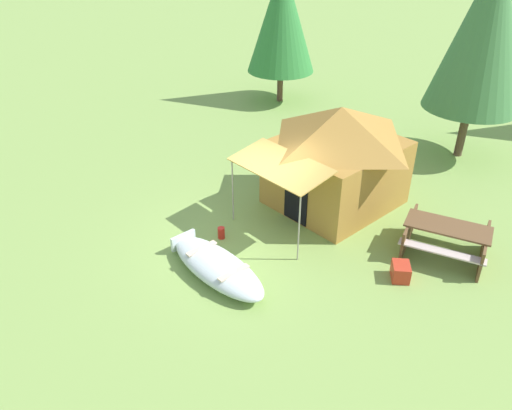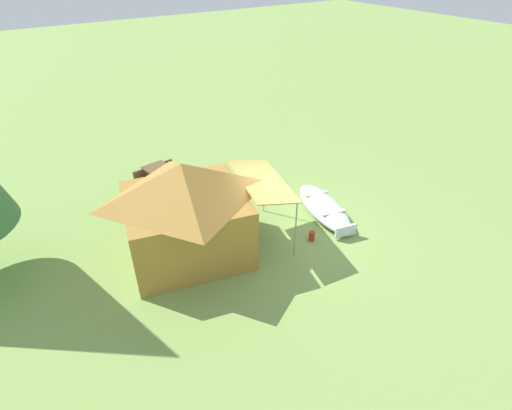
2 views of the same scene
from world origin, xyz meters
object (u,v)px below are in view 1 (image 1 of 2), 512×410
at_px(cooler_box, 401,272).
at_px(canvas_cabin_tent, 337,155).
at_px(pine_tree_back_left, 486,29).
at_px(beached_rowboat, 217,266).
at_px(fuel_can, 221,233).
at_px(picnic_table, 446,236).
at_px(pine_tree_far_center, 282,18).

bearing_deg(cooler_box, canvas_cabin_tent, 141.93).
relative_size(cooler_box, pine_tree_back_left, 0.07).
height_order(beached_rowboat, cooler_box, beached_rowboat).
distance_m(beached_rowboat, fuel_can, 1.42).
relative_size(picnic_table, pine_tree_back_left, 0.33).
bearing_deg(pine_tree_far_center, pine_tree_back_left, -8.38).
distance_m(beached_rowboat, cooler_box, 3.96).
bearing_deg(pine_tree_far_center, cooler_box, -44.72).
height_order(picnic_table, pine_tree_far_center, pine_tree_far_center).
xyz_separation_m(canvas_cabin_tent, fuel_can, (-1.45, -3.08, -1.25)).
height_order(canvas_cabin_tent, picnic_table, canvas_cabin_tent).
relative_size(beached_rowboat, pine_tree_back_left, 0.48).
height_order(pine_tree_back_left, pine_tree_far_center, pine_tree_back_left).
relative_size(beached_rowboat, canvas_cabin_tent, 0.62).
distance_m(cooler_box, fuel_can, 4.24).
xyz_separation_m(canvas_cabin_tent, picnic_table, (3.16, -0.68, -0.90)).
xyz_separation_m(cooler_box, pine_tree_far_center, (-8.21, 8.13, 3.06)).
xyz_separation_m(canvas_cabin_tent, cooler_box, (2.67, -2.09, -1.21)).
distance_m(beached_rowboat, pine_tree_back_left, 10.22).
relative_size(cooler_box, fuel_can, 1.61).
height_order(canvas_cabin_tent, pine_tree_back_left, pine_tree_back_left).
bearing_deg(fuel_can, beached_rowboat, -55.54).
bearing_deg(canvas_cabin_tent, cooler_box, -38.07).
xyz_separation_m(beached_rowboat, picnic_table, (3.81, 3.56, 0.26)).
bearing_deg(pine_tree_far_center, beached_rowboat, -64.57).
bearing_deg(pine_tree_back_left, canvas_cabin_tent, -111.51).
height_order(beached_rowboat, pine_tree_far_center, pine_tree_far_center).
relative_size(picnic_table, fuel_can, 7.11).
bearing_deg(canvas_cabin_tent, fuel_can, -115.24).
distance_m(beached_rowboat, picnic_table, 5.22).
bearing_deg(picnic_table, beached_rowboat, -136.96).
height_order(canvas_cabin_tent, fuel_can, canvas_cabin_tent).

